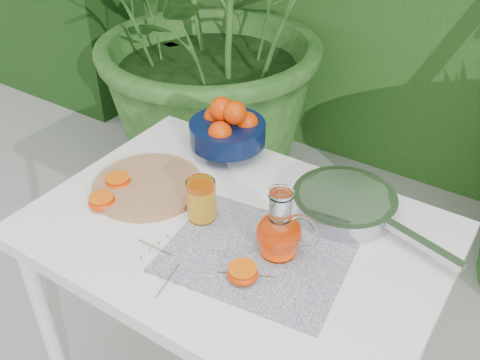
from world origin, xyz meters
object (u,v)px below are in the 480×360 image
Objects in this scene: juice_pitcher at (280,232)px; saute_pan at (345,202)px; cutting_board at (148,186)px; white_table at (236,251)px; fruit_bowl at (228,128)px.

juice_pitcher is 0.36× the size of saute_pan.
juice_pitcher is at bearing -3.29° from cutting_board.
white_table is at bearing -0.45° from cutting_board.
juice_pitcher is (0.13, -0.02, 0.15)m from white_table.
cutting_board is 0.52m from saute_pan.
cutting_board is 0.61× the size of saute_pan.
juice_pitcher is 0.24m from saute_pan.
saute_pan is at bearing -9.73° from fruit_bowl.
fruit_bowl is at bearing 127.37° from white_table.
fruit_bowl is 1.52× the size of juice_pitcher.
white_table is at bearing -133.78° from saute_pan.
cutting_board is (-0.29, 0.00, 0.09)m from white_table.
fruit_bowl is 0.55× the size of saute_pan.
cutting_board is at bearing 176.71° from juice_pitcher.
juice_pitcher reaches higher than white_table.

